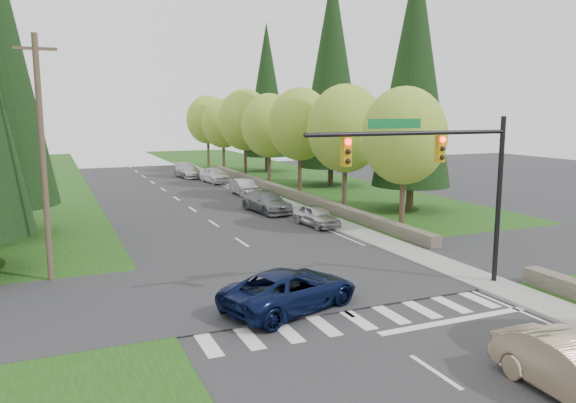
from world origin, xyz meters
TOP-DOWN VIEW (x-y plane):
  - ground at (0.00, 0.00)m, footprint 120.00×120.00m
  - grass_east at (13.00, 20.00)m, footprint 14.00×110.00m
  - cross_street at (0.00, 8.00)m, footprint 120.00×8.00m
  - sidewalk_east at (6.90, 22.00)m, footprint 1.80×80.00m
  - curb_east at (6.05, 22.00)m, footprint 0.20×80.00m
  - stone_wall_north at (8.60, 30.00)m, footprint 0.70×40.00m
  - traffic_signal at (4.37, 4.50)m, footprint 8.70×0.37m
  - utility_pole at (-9.50, 12.00)m, footprint 1.60×0.24m
  - decid_tree_0 at (9.20, 14.00)m, footprint 4.80×4.80m
  - decid_tree_1 at (9.30, 21.00)m, footprint 5.20×5.20m
  - decid_tree_2 at (9.10, 28.00)m, footprint 5.00×5.00m
  - decid_tree_3 at (9.20, 35.00)m, footprint 5.00×5.00m
  - decid_tree_4 at (9.30, 42.00)m, footprint 5.40×5.40m
  - decid_tree_5 at (9.10, 49.00)m, footprint 4.80×4.80m
  - decid_tree_6 at (9.20, 56.00)m, footprint 5.20×5.20m
  - conifer_e_a at (14.00, 20.00)m, footprint 5.44×5.44m
  - conifer_e_b at (15.00, 34.00)m, footprint 6.12×6.12m
  - conifer_e_c at (14.00, 48.00)m, footprint 5.10×5.10m
  - suv_navy at (-1.67, 5.00)m, footprint 5.81×4.10m
  - parked_car_a at (5.60, 17.82)m, footprint 1.92×3.97m
  - parked_car_b at (4.51, 23.47)m, footprint 2.60×5.19m
  - parked_car_c at (5.60, 31.51)m, footprint 1.44×4.08m
  - parked_car_d at (5.60, 40.39)m, footprint 2.36×4.66m
  - parked_car_e at (4.20, 45.59)m, footprint 2.47×4.96m

SIDE VIEW (x-z plane):
  - ground at x=0.00m, z-range 0.00..0.00m
  - cross_street at x=0.00m, z-range -0.05..0.05m
  - grass_east at x=13.00m, z-range 0.00..0.06m
  - sidewalk_east at x=6.90m, z-range 0.00..0.13m
  - curb_east at x=6.05m, z-range 0.00..0.13m
  - stone_wall_north at x=8.60m, z-range 0.00..0.70m
  - parked_car_a at x=5.60m, z-range 0.00..1.31m
  - parked_car_c at x=5.60m, z-range 0.00..1.34m
  - parked_car_e at x=4.20m, z-range 0.00..1.38m
  - parked_car_b at x=4.51m, z-range 0.00..1.45m
  - suv_navy at x=-1.67m, z-range 0.00..1.47m
  - parked_car_d at x=5.60m, z-range 0.00..1.52m
  - traffic_signal at x=4.37m, z-range 1.58..8.38m
  - utility_pole at x=-9.50m, z-range 0.14..10.14m
  - decid_tree_5 at x=9.10m, z-range 1.38..9.68m
  - decid_tree_0 at x=9.20m, z-range 1.41..9.78m
  - decid_tree_3 at x=9.20m, z-range 1.39..9.94m
  - decid_tree_1 at x=9.30m, z-range 1.40..10.20m
  - decid_tree_6 at x=9.20m, z-range 1.43..10.30m
  - decid_tree_2 at x=9.10m, z-range 1.52..10.34m
  - decid_tree_4 at x=9.30m, z-range 1.47..10.65m
  - conifer_e_c at x=14.00m, z-range 0.89..17.69m
  - conifer_e_a at x=14.00m, z-range 0.89..18.69m
  - conifer_e_b at x=15.00m, z-range 0.89..20.69m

